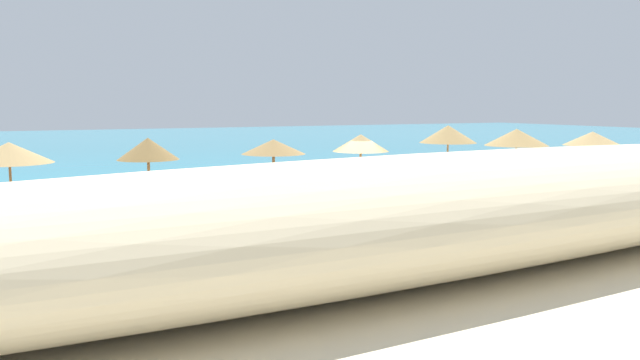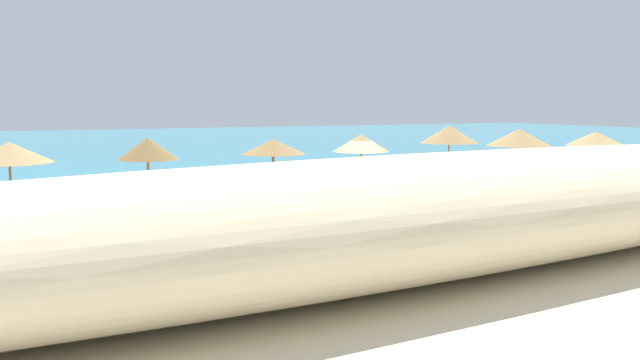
% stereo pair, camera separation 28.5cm
% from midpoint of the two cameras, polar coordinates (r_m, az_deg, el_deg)
% --- Properties ---
extents(ground_plane, '(160.00, 160.00, 0.00)m').
position_cam_midpoint_polar(ground_plane, '(22.72, 2.82, -3.12)').
color(ground_plane, beige).
extents(sea_water, '(160.00, 73.34, 0.01)m').
position_cam_midpoint_polar(sea_water, '(64.76, -17.09, 2.95)').
color(sea_water, teal).
rests_on(sea_water, ground_plane).
extents(dune_ridge, '(49.90, 9.53, 2.71)m').
position_cam_midpoint_polar(dune_ridge, '(16.23, 12.87, -2.36)').
color(dune_ridge, beige).
rests_on(dune_ridge, ground_plane).
extents(beach_umbrella_1, '(2.42, 2.42, 2.74)m').
position_cam_midpoint_polar(beach_umbrella_1, '(20.91, -25.52, 2.12)').
color(beach_umbrella_1, brown).
rests_on(beach_umbrella_1, ground_plane).
extents(beach_umbrella_2, '(1.91, 1.91, 2.78)m').
position_cam_midpoint_polar(beach_umbrella_2, '(21.25, -14.94, 2.59)').
color(beach_umbrella_2, brown).
rests_on(beach_umbrella_2, ground_plane).
extents(beach_umbrella_3, '(2.14, 2.14, 2.65)m').
position_cam_midpoint_polar(beach_umbrella_3, '(22.18, -4.39, 2.84)').
color(beach_umbrella_3, brown).
rests_on(beach_umbrella_3, ground_plane).
extents(beach_umbrella_4, '(2.03, 2.03, 2.73)m').
position_cam_midpoint_polar(beach_umbrella_4, '(23.89, 3.17, 3.19)').
color(beach_umbrella_4, brown).
rests_on(beach_umbrella_4, ground_plane).
extents(beach_umbrella_5, '(2.20, 2.20, 2.99)m').
position_cam_midpoint_polar(beach_umbrella_5, '(26.09, 10.64, 3.89)').
color(beach_umbrella_5, brown).
rests_on(beach_umbrella_5, ground_plane).
extents(beach_umbrella_6, '(2.61, 2.61, 2.79)m').
position_cam_midpoint_polar(beach_umbrella_6, '(28.63, 16.27, 3.55)').
color(beach_umbrella_6, brown).
rests_on(beach_umbrella_6, ground_plane).
extents(beach_umbrella_7, '(2.49, 2.49, 2.60)m').
position_cam_midpoint_polar(beach_umbrella_7, '(31.44, 22.13, 3.32)').
color(beach_umbrella_7, brown).
rests_on(beach_umbrella_7, ground_plane).
extents(lounge_chair_0, '(1.38, 0.82, 1.11)m').
position_cam_midpoint_polar(lounge_chair_0, '(25.25, 12.99, -1.20)').
color(lounge_chair_0, white).
rests_on(lounge_chair_0, ground_plane).
extents(lounge_chair_1, '(1.60, 1.29, 1.09)m').
position_cam_midpoint_polar(lounge_chair_1, '(28.11, 16.52, -0.53)').
color(lounge_chair_1, white).
rests_on(lounge_chair_1, ground_plane).
extents(cooler_box, '(0.49, 0.52, 0.36)m').
position_cam_midpoint_polar(cooler_box, '(20.60, -5.44, -3.65)').
color(cooler_box, white).
rests_on(cooler_box, ground_plane).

